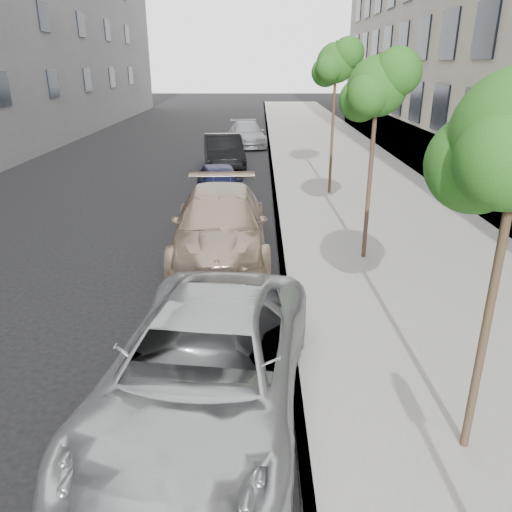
{
  "coord_description": "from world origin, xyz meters",
  "views": [
    {
      "loc": [
        0.62,
        -3.49,
        4.62
      ],
      "look_at": [
        0.57,
        4.52,
        1.5
      ],
      "focal_mm": 35.0,
      "sensor_mm": 36.0,
      "label": 1
    }
  ],
  "objects_px": {
    "suv": "(220,225)",
    "sedan_rear": "(247,134)",
    "tree_far": "(337,63)",
    "sedan_blue": "(220,183)",
    "sedan_black": "(224,152)",
    "tree_mid": "(379,87)",
    "minivan": "(205,369)"
  },
  "relations": [
    {
      "from": "suv",
      "to": "sedan_rear",
      "type": "relative_size",
      "value": 1.21
    },
    {
      "from": "tree_far",
      "to": "sedan_blue",
      "type": "height_order",
      "value": "tree_far"
    },
    {
      "from": "suv",
      "to": "sedan_blue",
      "type": "xyz_separation_m",
      "value": [
        -0.41,
        5.33,
        -0.18
      ]
    },
    {
      "from": "tree_far",
      "to": "suv",
      "type": "bearing_deg",
      "value": -120.49
    },
    {
      "from": "suv",
      "to": "sedan_black",
      "type": "distance_m",
      "value": 11.09
    },
    {
      "from": "tree_mid",
      "to": "tree_far",
      "type": "distance_m",
      "value": 6.52
    },
    {
      "from": "sedan_blue",
      "to": "sedan_black",
      "type": "xyz_separation_m",
      "value": [
        -0.25,
        5.73,
        0.13
      ]
    },
    {
      "from": "sedan_blue",
      "to": "sedan_rear",
      "type": "bearing_deg",
      "value": 77.7
    },
    {
      "from": "sedan_blue",
      "to": "sedan_black",
      "type": "bearing_deg",
      "value": 83.19
    },
    {
      "from": "tree_mid",
      "to": "minivan",
      "type": "distance_m",
      "value": 7.48
    },
    {
      "from": "tree_mid",
      "to": "sedan_blue",
      "type": "relative_size",
      "value": 1.27
    },
    {
      "from": "sedan_black",
      "to": "tree_far",
      "type": "bearing_deg",
      "value": -57.82
    },
    {
      "from": "tree_far",
      "to": "sedan_blue",
      "type": "xyz_separation_m",
      "value": [
        -4.0,
        -0.75,
        -3.94
      ]
    },
    {
      "from": "sedan_rear",
      "to": "sedan_black",
      "type": "bearing_deg",
      "value": -105.24
    },
    {
      "from": "minivan",
      "to": "suv",
      "type": "bearing_deg",
      "value": 99.27
    },
    {
      "from": "tree_far",
      "to": "sedan_rear",
      "type": "height_order",
      "value": "tree_far"
    },
    {
      "from": "minivan",
      "to": "sedan_blue",
      "type": "distance_m",
      "value": 11.57
    },
    {
      "from": "sedan_black",
      "to": "suv",
      "type": "bearing_deg",
      "value": -94.81
    },
    {
      "from": "tree_mid",
      "to": "sedan_rear",
      "type": "distance_m",
      "value": 19.03
    },
    {
      "from": "minivan",
      "to": "sedan_blue",
      "type": "height_order",
      "value": "minivan"
    },
    {
      "from": "tree_mid",
      "to": "sedan_black",
      "type": "xyz_separation_m",
      "value": [
        -4.24,
        11.48,
        -3.35
      ]
    },
    {
      "from": "suv",
      "to": "sedan_blue",
      "type": "height_order",
      "value": "suv"
    },
    {
      "from": "tree_mid",
      "to": "sedan_blue",
      "type": "bearing_deg",
      "value": 124.8
    },
    {
      "from": "tree_mid",
      "to": "tree_far",
      "type": "height_order",
      "value": "tree_far"
    },
    {
      "from": "tree_far",
      "to": "suv",
      "type": "height_order",
      "value": "tree_far"
    },
    {
      "from": "minivan",
      "to": "sedan_black",
      "type": "xyz_separation_m",
      "value": [
        -0.92,
        17.29,
        -0.0
      ]
    },
    {
      "from": "minivan",
      "to": "suv",
      "type": "xyz_separation_m",
      "value": [
        -0.25,
        6.22,
        0.05
      ]
    },
    {
      "from": "tree_mid",
      "to": "minivan",
      "type": "bearing_deg",
      "value": -119.82
    },
    {
      "from": "tree_far",
      "to": "suv",
      "type": "xyz_separation_m",
      "value": [
        -3.58,
        -6.08,
        -3.77
      ]
    },
    {
      "from": "minivan",
      "to": "sedan_rear",
      "type": "height_order",
      "value": "minivan"
    },
    {
      "from": "sedan_rear",
      "to": "minivan",
      "type": "bearing_deg",
      "value": -97.72
    },
    {
      "from": "tree_mid",
      "to": "tree_far",
      "type": "relative_size",
      "value": 0.91
    }
  ]
}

